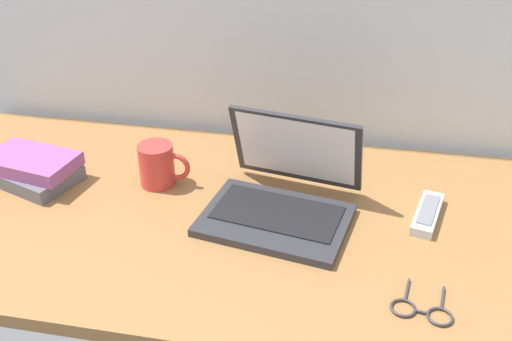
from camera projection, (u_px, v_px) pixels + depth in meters
desk at (236, 221)px, 1.33m from camera, size 1.60×0.76×0.03m
laptop at (283, 194)px, 1.31m from camera, size 0.35×0.34×0.21m
coffee_mug at (158, 165)px, 1.41m from camera, size 0.12×0.08×0.10m
remote_control_near at (427, 214)px, 1.30m from camera, size 0.08×0.17×0.02m
eyeglasses at (422, 311)px, 1.06m from camera, size 0.12×0.12×0.01m
book_stack at (33, 169)px, 1.43m from camera, size 0.24×0.20×0.07m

